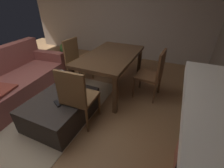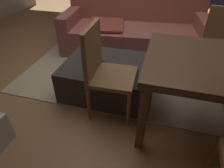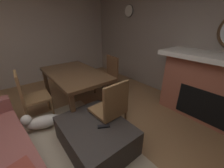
{
  "view_description": "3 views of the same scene",
  "coord_description": "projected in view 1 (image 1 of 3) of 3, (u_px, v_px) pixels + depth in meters",
  "views": [
    {
      "loc": [
        -1.31,
        -1.9,
        1.75
      ],
      "look_at": [
        0.6,
        -1.06,
        0.52
      ],
      "focal_mm": 24.58,
      "sensor_mm": 36.0,
      "label": 1
    },
    {
      "loc": [
        0.61,
        -2.24,
        1.5
      ],
      "look_at": [
        0.26,
        -0.99,
        0.54
      ],
      "focal_mm": 30.84,
      "sensor_mm": 36.0,
      "label": 2
    },
    {
      "loc": [
        -1.24,
        0.33,
        1.66
      ],
      "look_at": [
        0.46,
        -1.03,
        0.69
      ],
      "focal_mm": 22.29,
      "sensor_mm": 36.0,
      "label": 3
    }
  ],
  "objects": [
    {
      "name": "dining_chair_north",
      "position": [
        76.0,
        58.0,
        3.39
      ],
      "size": [
        0.47,
        0.47,
        0.93
      ],
      "color": "brown",
      "rests_on": "ground"
    },
    {
      "name": "floor",
      "position": [
        41.0,
        114.0,
        2.59
      ],
      "size": [
        7.85,
        7.85,
        0.0
      ],
      "primitive_type": "plane",
      "color": "olive"
    },
    {
      "name": "dining_table",
      "position": [
        111.0,
        58.0,
        3.01
      ],
      "size": [
        1.59,
        0.93,
        0.74
      ],
      "color": "#513823",
      "rests_on": "ground"
    },
    {
      "name": "dining_chair_south",
      "position": [
        154.0,
        72.0,
        2.78
      ],
      "size": [
        0.47,
        0.47,
        0.93
      ],
      "color": "brown",
      "rests_on": "ground"
    },
    {
      "name": "wall_right_window_side",
      "position": [
        116.0,
        11.0,
        4.5
      ],
      "size": [
        0.12,
        5.99,
        2.6
      ],
      "primitive_type": "cube",
      "color": "#B2A59B",
      "rests_on": "ground"
    },
    {
      "name": "tv_remote",
      "position": [
        57.0,
        104.0,
        2.18
      ],
      "size": [
        0.12,
        0.16,
        0.02
      ],
      "primitive_type": "cube",
      "rotation": [
        0.0,
        0.0,
        -0.5
      ],
      "color": "black",
      "rests_on": "ottoman_coffee_table"
    },
    {
      "name": "small_dog",
      "position": [
        69.0,
        80.0,
        3.25
      ],
      "size": [
        0.34,
        0.6,
        0.3
      ],
      "color": "silver",
      "rests_on": "ground"
    },
    {
      "name": "ottoman_coffee_table",
      "position": [
        62.0,
        109.0,
        2.4
      ],
      "size": [
        1.04,
        0.8,
        0.39
      ],
      "primitive_type": "cube",
      "color": "#2D2826",
      "rests_on": "ground"
    },
    {
      "name": "dining_chair_west",
      "position": [
        77.0,
        95.0,
        2.15
      ],
      "size": [
        0.46,
        0.46,
        0.93
      ],
      "color": "brown",
      "rests_on": "ground"
    },
    {
      "name": "area_rug",
      "position": [
        37.0,
        108.0,
        2.71
      ],
      "size": [
        2.6,
        2.0,
        0.01
      ],
      "primitive_type": "cube",
      "color": "tan",
      "rests_on": "ground"
    },
    {
      "name": "couch",
      "position": [
        8.0,
        85.0,
        2.82
      ],
      "size": [
        2.33,
        1.15,
        0.89
      ],
      "color": "#8C4C47",
      "rests_on": "ground"
    },
    {
      "name": "potted_plant",
      "position": [
        66.0,
        50.0,
        4.62
      ],
      "size": [
        0.35,
        0.35,
        0.52
      ],
      "color": "#474C51",
      "rests_on": "ground"
    }
  ]
}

